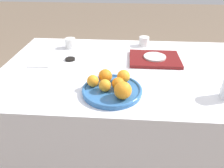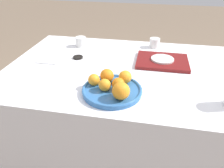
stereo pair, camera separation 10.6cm
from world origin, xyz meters
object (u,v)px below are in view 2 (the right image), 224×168
(orange_4, at_px, (118,84))
(side_plate, at_px, (162,59))
(orange_0, at_px, (121,91))
(serving_tray, at_px, (162,61))
(orange_2, at_px, (125,77))
(orange_5, at_px, (94,80))
(napkin, at_px, (51,59))
(fruit_platter, at_px, (112,90))
(orange_3, at_px, (107,76))
(cup_0, at_px, (155,43))
(orange_1, at_px, (105,85))
(soy_dish, at_px, (78,57))
(cup_1, at_px, (81,42))

(orange_4, xyz_separation_m, side_plate, (0.22, 0.40, -0.03))
(orange_0, relative_size, serving_tray, 0.26)
(orange_4, bearing_deg, orange_2, 71.57)
(orange_4, height_order, orange_5, orange_4)
(napkin, bearing_deg, orange_5, -37.78)
(fruit_platter, relative_size, orange_3, 4.18)
(orange_4, xyz_separation_m, cup_0, (0.16, 0.66, -0.02))
(orange_4, bearing_deg, orange_1, -163.61)
(orange_5, bearing_deg, soy_dish, 120.67)
(cup_1, distance_m, napkin, 0.29)
(orange_1, height_order, serving_tray, orange_1)
(serving_tray, bearing_deg, fruit_platter, -121.66)
(orange_1, height_order, cup_1, orange_1)
(side_plate, height_order, cup_1, cup_1)
(napkin, bearing_deg, fruit_platter, -33.77)
(orange_4, height_order, napkin, orange_4)
(cup_1, bearing_deg, orange_3, -58.96)
(orange_1, height_order, cup_0, orange_1)
(fruit_platter, relative_size, napkin, 2.04)
(fruit_platter, height_order, orange_1, orange_1)
(orange_0, height_order, orange_2, orange_0)
(orange_2, height_order, side_plate, orange_2)
(fruit_platter, distance_m, napkin, 0.57)
(orange_2, bearing_deg, orange_0, -89.79)
(orange_1, xyz_separation_m, napkin, (-0.44, 0.33, -0.05))
(cup_0, bearing_deg, fruit_platter, -106.20)
(orange_3, height_order, napkin, orange_3)
(orange_3, bearing_deg, orange_2, 4.60)
(orange_1, xyz_separation_m, serving_tray, (0.28, 0.42, -0.04))
(orange_2, xyz_separation_m, orange_4, (-0.02, -0.07, -0.00))
(orange_3, bearing_deg, orange_5, -143.30)
(orange_0, distance_m, orange_4, 0.08)
(orange_5, relative_size, cup_1, 0.78)
(orange_3, xyz_separation_m, side_plate, (0.29, 0.33, -0.03))
(fruit_platter, xyz_separation_m, orange_5, (-0.10, 0.03, 0.03))
(orange_4, height_order, serving_tray, orange_4)
(side_plate, relative_size, soy_dish, 2.20)
(serving_tray, relative_size, napkin, 2.18)
(orange_2, distance_m, side_plate, 0.38)
(orange_3, bearing_deg, cup_0, 68.59)
(orange_2, xyz_separation_m, orange_5, (-0.15, -0.05, -0.00))
(orange_5, height_order, serving_tray, orange_5)
(fruit_platter, relative_size, soy_dish, 4.64)
(orange_3, bearing_deg, orange_1, -85.72)
(orange_4, bearing_deg, soy_dish, 132.38)
(orange_1, bearing_deg, orange_2, 46.00)
(fruit_platter, distance_m, cup_0, 0.69)
(orange_5, bearing_deg, orange_0, -32.04)
(orange_5, bearing_deg, orange_4, -9.34)
(fruit_platter, relative_size, cup_1, 3.89)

